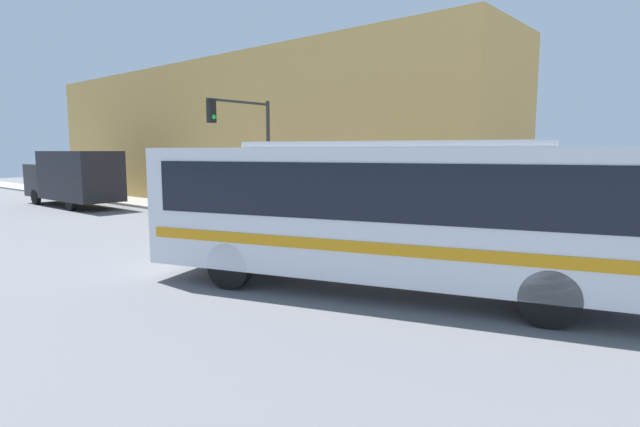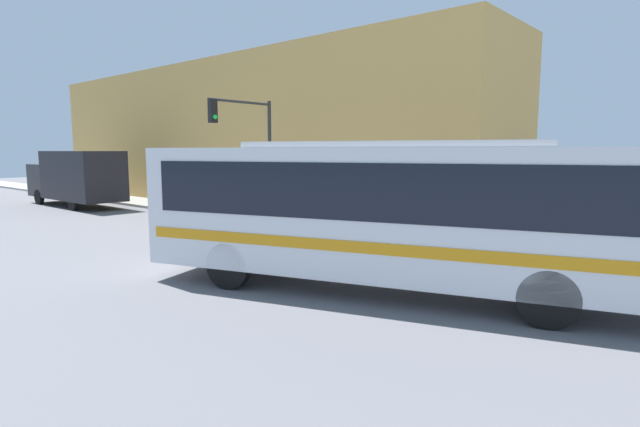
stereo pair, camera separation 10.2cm
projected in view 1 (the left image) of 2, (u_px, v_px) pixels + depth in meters
The scene contains 9 objects.
ground_plane at pixel (392, 285), 11.92m from camera, with size 120.00×120.00×0.00m, color slate.
sidewalk at pixel (155, 204), 29.18m from camera, with size 2.56×70.00×0.14m.
building_facade at pixel (238, 135), 30.29m from camera, with size 6.00×33.01×8.21m.
city_bus at pixel (393, 206), 11.01m from camera, with size 5.95×11.72×3.39m.
delivery_truck at pixel (73, 177), 28.41m from camera, with size 2.39×8.10×3.17m.
fire_hydrant at pixel (371, 223), 18.39m from camera, with size 0.22×0.29×0.78m.
traffic_light_pole at pixel (248, 138), 20.85m from camera, with size 3.28×0.35×5.18m.
parking_meter at pixel (250, 199), 22.65m from camera, with size 0.14×0.14×1.26m.
pedestrian_near_corner at pixel (200, 192), 26.08m from camera, with size 0.34×0.34×1.76m.
Camera 1 is at (-9.93, -6.25, 3.19)m, focal length 28.00 mm.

